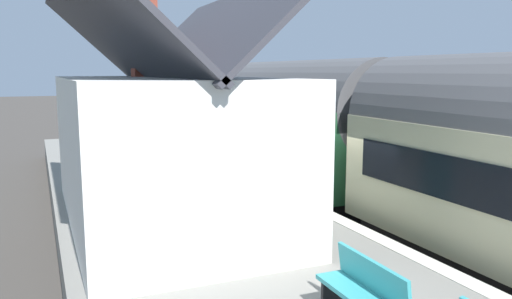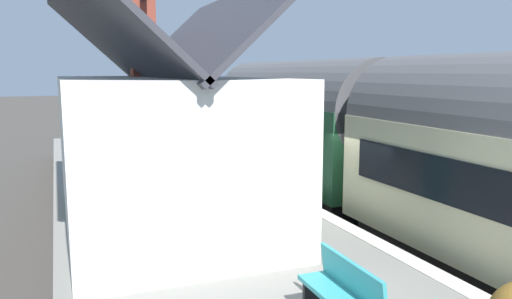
# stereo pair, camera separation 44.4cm
# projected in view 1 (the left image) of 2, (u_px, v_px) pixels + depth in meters

# --- Properties ---
(ground_plane) EXTENTS (160.00, 160.00, 0.00)m
(ground_plane) POSITION_uv_depth(u_px,v_px,m) (375.00, 246.00, 11.62)
(ground_plane) COLOR #423D38
(platform) EXTENTS (32.00, 5.73, 0.85)m
(platform) POSITION_uv_depth(u_px,v_px,m) (215.00, 252.00, 10.04)
(platform) COLOR gray
(platform) RESTS_ON ground
(platform_edge_coping) EXTENTS (32.00, 0.36, 0.02)m
(platform_edge_coping) POSITION_uv_depth(u_px,v_px,m) (332.00, 216.00, 11.03)
(platform_edge_coping) COLOR beige
(platform_edge_coping) RESTS_ON platform
(rail_near) EXTENTS (52.00, 0.08, 0.14)m
(rail_near) POSITION_uv_depth(u_px,v_px,m) (430.00, 234.00, 12.25)
(rail_near) COLOR gray
(rail_near) RESTS_ON ground
(rail_far) EXTENTS (52.00, 0.08, 0.14)m
(rail_far) POSITION_uv_depth(u_px,v_px,m) (381.00, 242.00, 11.68)
(rail_far) COLOR gray
(rail_far) RESTS_ON ground
(station_building) EXTENTS (7.67, 4.07, 5.96)m
(station_building) POSITION_uv_depth(u_px,v_px,m) (164.00, 142.00, 10.57)
(station_building) COLOR white
(station_building) RESTS_ON platform
(bench_mid_platform) EXTENTS (1.41, 0.45, 0.88)m
(bench_mid_platform) POSITION_uv_depth(u_px,v_px,m) (363.00, 292.00, 6.12)
(bench_mid_platform) COLOR teal
(bench_mid_platform) RESTS_ON platform
(planter_edge_near) EXTENTS (0.63, 0.63, 0.93)m
(planter_edge_near) POSITION_uv_depth(u_px,v_px,m) (96.00, 152.00, 16.67)
(planter_edge_near) COLOR black
(planter_edge_near) RESTS_ON platform
(planter_corner_building) EXTENTS (0.55, 0.55, 0.79)m
(planter_corner_building) POSITION_uv_depth(u_px,v_px,m) (142.00, 156.00, 16.47)
(planter_corner_building) COLOR #9E5138
(planter_corner_building) RESTS_ON platform
(planter_edge_far) EXTENTS (0.45, 0.45, 0.70)m
(planter_edge_far) POSITION_uv_depth(u_px,v_px,m) (117.00, 161.00, 15.68)
(planter_edge_far) COLOR #9E5138
(planter_edge_far) RESTS_ON platform
(lamp_post_platform) EXTENTS (0.32, 0.50, 3.84)m
(lamp_post_platform) POSITION_uv_depth(u_px,v_px,m) (185.00, 84.00, 18.55)
(lamp_post_platform) COLOR black
(lamp_post_platform) RESTS_ON platform
(station_sign_board) EXTENTS (0.96, 0.06, 1.57)m
(station_sign_board) POSITION_uv_depth(u_px,v_px,m) (205.00, 128.00, 17.42)
(station_sign_board) COLOR black
(station_sign_board) RESTS_ON platform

